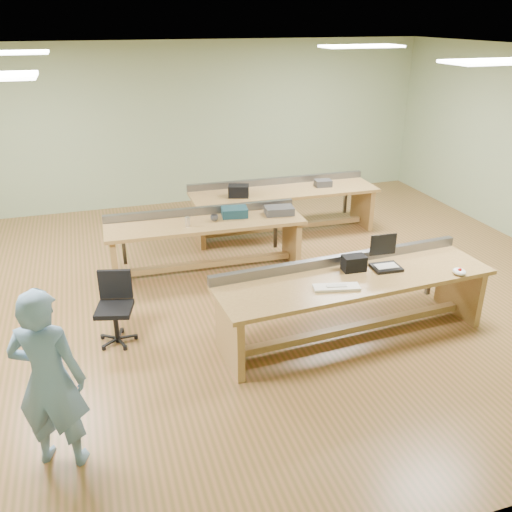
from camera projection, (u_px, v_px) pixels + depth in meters
name	position (u px, v px, depth m)	size (l,w,h in m)	color
floor	(230.00, 292.00, 7.26)	(10.00, 10.00, 0.00)	brown
ceiling	(224.00, 54.00, 6.04)	(10.00, 10.00, 0.00)	silver
wall_back	(172.00, 126.00, 10.13)	(10.00, 0.04, 3.00)	#8DA37B
wall_front	(402.00, 369.00, 3.17)	(10.00, 0.04, 3.00)	#8DA37B
fluor_panels	(224.00, 57.00, 6.05)	(6.20, 3.50, 0.03)	white
workbench_front	(353.00, 291.00, 6.08)	(3.21, 1.04, 0.86)	#AF8B4A
workbench_mid	(205.00, 234.00, 7.68)	(2.80, 0.83, 0.86)	#AF8B4A
workbench_back	(283.00, 200.00, 9.05)	(3.13, 0.89, 0.86)	#AF8B4A
person	(49.00, 380.00, 4.21)	(0.58, 0.38, 1.60)	#6787A9
laptop_base	(386.00, 267.00, 6.16)	(0.32, 0.26, 0.03)	black
laptop_screen	(383.00, 245.00, 6.18)	(0.32, 0.02, 0.25)	black
keyboard	(336.00, 287.00, 5.72)	(0.49, 0.16, 0.03)	silver
trackball_mouse	(459.00, 272.00, 6.03)	(0.14, 0.16, 0.07)	white
camera_bag	(354.00, 263.00, 6.10)	(0.26, 0.17, 0.18)	black
task_chair	(116.00, 317.00, 6.07)	(0.54, 0.54, 0.82)	black
parts_bin_teal	(234.00, 212.00, 7.76)	(0.36, 0.27, 0.13)	#13323E
parts_bin_grey	(279.00, 210.00, 7.84)	(0.41, 0.26, 0.11)	#363638
mug	(214.00, 218.00, 7.59)	(0.11, 0.11, 0.09)	#363638
drinks_can	(188.00, 222.00, 7.38)	(0.07, 0.07, 0.13)	silver
storage_box_back	(239.00, 191.00, 8.59)	(0.32, 0.23, 0.18)	black
tray_back	(323.00, 183.00, 9.12)	(0.27, 0.20, 0.11)	#363638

